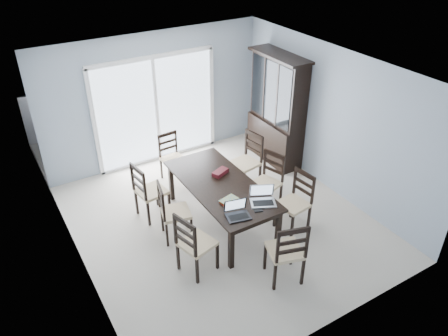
{
  "coord_description": "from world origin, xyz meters",
  "views": [
    {
      "loc": [
        -2.93,
        -4.97,
        4.59
      ],
      "look_at": [
        0.06,
        0.0,
        1.03
      ],
      "focal_mm": 35.0,
      "sensor_mm": 36.0,
      "label": 1
    }
  ],
  "objects_px": {
    "chair_right_mid": "(270,175)",
    "chair_end_far": "(171,152)",
    "laptop_silver": "(263,200)",
    "chair_end_near": "(288,247)",
    "chair_left_far": "(145,186)",
    "china_hutch": "(277,111)",
    "laptop_dark": "(238,214)",
    "dining_table": "(221,188)",
    "game_box": "(220,172)",
    "chair_left_near": "(192,239)",
    "chair_left_mid": "(169,206)",
    "hot_tub": "(121,120)",
    "chair_right_far": "(249,155)",
    "chair_right_near": "(298,195)",
    "cell_phone": "(258,211)"
  },
  "relations": [
    {
      "from": "dining_table",
      "to": "laptop_silver",
      "type": "bearing_deg",
      "value": -70.73
    },
    {
      "from": "chair_end_near",
      "to": "hot_tub",
      "type": "distance_m",
      "value": 5.34
    },
    {
      "from": "laptop_silver",
      "to": "game_box",
      "type": "relative_size",
      "value": 1.58
    },
    {
      "from": "chair_right_far",
      "to": "game_box",
      "type": "xyz_separation_m",
      "value": [
        -0.88,
        -0.46,
        0.15
      ]
    },
    {
      "from": "china_hutch",
      "to": "laptop_dark",
      "type": "height_order",
      "value": "china_hutch"
    },
    {
      "from": "cell_phone",
      "to": "dining_table",
      "type": "bearing_deg",
      "value": 115.03
    },
    {
      "from": "chair_end_far",
      "to": "laptop_silver",
      "type": "xyz_separation_m",
      "value": [
        0.38,
        -2.44,
        0.25
      ]
    },
    {
      "from": "chair_left_near",
      "to": "hot_tub",
      "type": "bearing_deg",
      "value": 157.34
    },
    {
      "from": "chair_left_near",
      "to": "chair_right_far",
      "type": "xyz_separation_m",
      "value": [
        1.96,
        1.51,
        0.02
      ]
    },
    {
      "from": "laptop_silver",
      "to": "chair_end_near",
      "type": "bearing_deg",
      "value": -76.31
    },
    {
      "from": "chair_left_near",
      "to": "game_box",
      "type": "bearing_deg",
      "value": 118.9
    },
    {
      "from": "chair_end_far",
      "to": "game_box",
      "type": "xyz_separation_m",
      "value": [
        0.25,
        -1.42,
        0.22
      ]
    },
    {
      "from": "chair_left_far",
      "to": "chair_right_mid",
      "type": "distance_m",
      "value": 2.09
    },
    {
      "from": "chair_left_far",
      "to": "laptop_silver",
      "type": "relative_size",
      "value": 2.65
    },
    {
      "from": "chair_right_far",
      "to": "chair_end_near",
      "type": "distance_m",
      "value": 2.52
    },
    {
      "from": "chair_left_near",
      "to": "laptop_dark",
      "type": "relative_size",
      "value": 3.08
    },
    {
      "from": "chair_right_mid",
      "to": "hot_tub",
      "type": "xyz_separation_m",
      "value": [
        -1.33,
        3.69,
        -0.14
      ]
    },
    {
      "from": "cell_phone",
      "to": "chair_right_near",
      "type": "bearing_deg",
      "value": 29.32
    },
    {
      "from": "china_hutch",
      "to": "laptop_silver",
      "type": "relative_size",
      "value": 4.92
    },
    {
      "from": "chair_right_mid",
      "to": "china_hutch",
      "type": "bearing_deg",
      "value": -57.5
    },
    {
      "from": "chair_left_near",
      "to": "hot_tub",
      "type": "distance_m",
      "value": 4.53
    },
    {
      "from": "dining_table",
      "to": "chair_right_mid",
      "type": "distance_m",
      "value": 0.97
    },
    {
      "from": "chair_left_far",
      "to": "chair_end_near",
      "type": "xyz_separation_m",
      "value": [
        1.08,
        -2.37,
        0.01
      ]
    },
    {
      "from": "chair_left_mid",
      "to": "chair_left_far",
      "type": "distance_m",
      "value": 0.68
    },
    {
      "from": "chair_left_near",
      "to": "chair_left_far",
      "type": "bearing_deg",
      "value": 166.42
    },
    {
      "from": "dining_table",
      "to": "game_box",
      "type": "height_order",
      "value": "game_box"
    },
    {
      "from": "chair_end_far",
      "to": "hot_tub",
      "type": "bearing_deg",
      "value": -87.12
    },
    {
      "from": "dining_table",
      "to": "chair_left_near",
      "type": "distance_m",
      "value": 1.24
    },
    {
      "from": "chair_left_near",
      "to": "cell_phone",
      "type": "height_order",
      "value": "chair_left_near"
    },
    {
      "from": "chair_left_near",
      "to": "chair_left_mid",
      "type": "xyz_separation_m",
      "value": [
        0.06,
        0.87,
        -0.02
      ]
    },
    {
      "from": "dining_table",
      "to": "laptop_silver",
      "type": "distance_m",
      "value": 0.83
    },
    {
      "from": "chair_left_far",
      "to": "hot_tub",
      "type": "distance_m",
      "value": 3.02
    },
    {
      "from": "chair_right_near",
      "to": "chair_end_near",
      "type": "bearing_deg",
      "value": 127.6
    },
    {
      "from": "chair_right_mid",
      "to": "chair_left_mid",
      "type": "bearing_deg",
      "value": 70.55
    },
    {
      "from": "laptop_silver",
      "to": "cell_phone",
      "type": "relative_size",
      "value": 3.62
    },
    {
      "from": "chair_right_near",
      "to": "chair_right_mid",
      "type": "bearing_deg",
      "value": -4.23
    },
    {
      "from": "china_hutch",
      "to": "chair_end_far",
      "type": "bearing_deg",
      "value": 168.91
    },
    {
      "from": "china_hutch",
      "to": "chair_left_mid",
      "type": "distance_m",
      "value": 3.17
    },
    {
      "from": "chair_right_near",
      "to": "cell_phone",
      "type": "height_order",
      "value": "chair_right_near"
    },
    {
      "from": "dining_table",
      "to": "chair_end_near",
      "type": "height_order",
      "value": "chair_end_near"
    },
    {
      "from": "chair_left_mid",
      "to": "china_hutch",
      "type": "bearing_deg",
      "value": 125.57
    },
    {
      "from": "chair_end_far",
      "to": "hot_tub",
      "type": "relative_size",
      "value": 0.56
    },
    {
      "from": "chair_right_mid",
      "to": "laptop_silver",
      "type": "distance_m",
      "value": 1.06
    },
    {
      "from": "chair_right_mid",
      "to": "dining_table",
      "type": "bearing_deg",
      "value": 72.25
    },
    {
      "from": "dining_table",
      "to": "hot_tub",
      "type": "height_order",
      "value": "hot_tub"
    },
    {
      "from": "chair_right_mid",
      "to": "chair_end_far",
      "type": "xyz_separation_m",
      "value": [
        -1.07,
        1.67,
        -0.04
      ]
    },
    {
      "from": "dining_table",
      "to": "laptop_dark",
      "type": "height_order",
      "value": "laptop_dark"
    },
    {
      "from": "china_hutch",
      "to": "chair_left_far",
      "type": "bearing_deg",
      "value": -170.23
    },
    {
      "from": "chair_left_near",
      "to": "chair_right_mid",
      "type": "xyz_separation_m",
      "value": [
        1.91,
        0.8,
        -0.01
      ]
    },
    {
      "from": "china_hutch",
      "to": "laptop_dark",
      "type": "xyz_separation_m",
      "value": [
        -2.24,
        -2.12,
        -0.26
      ]
    }
  ]
}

